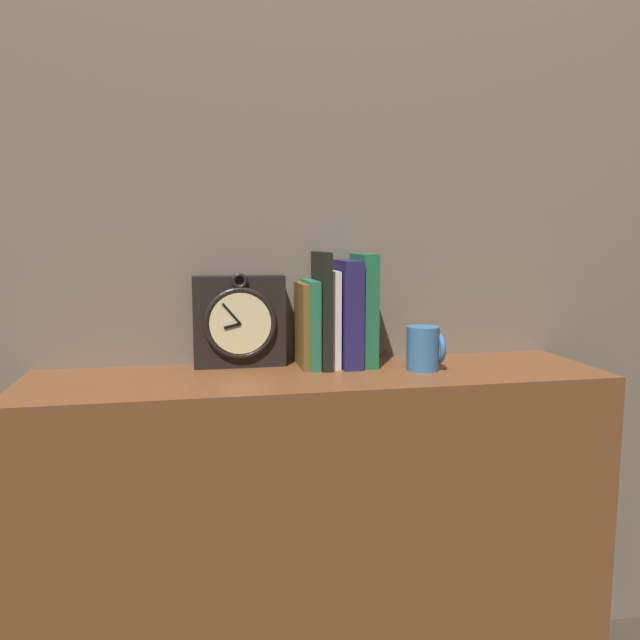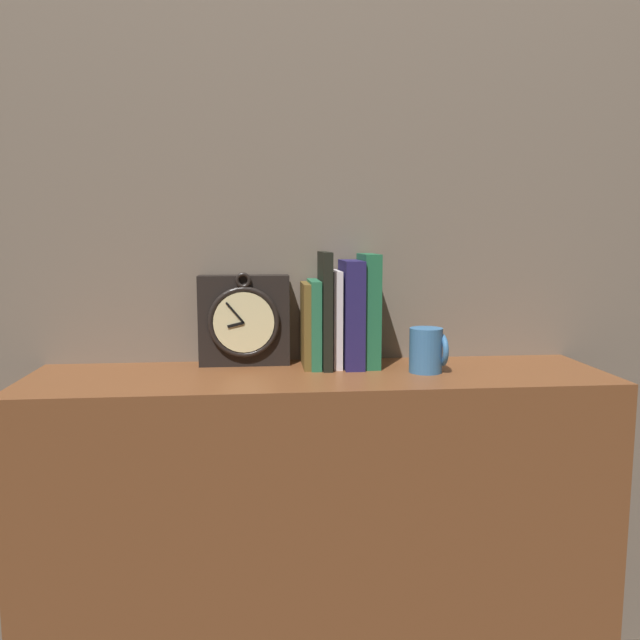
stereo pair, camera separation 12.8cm
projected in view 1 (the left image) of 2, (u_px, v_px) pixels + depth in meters
The scene contains 10 objects.
wall_back at pixel (304, 123), 1.40m from camera, with size 6.00×0.05×2.60m.
bookshelf at pixel (320, 547), 1.34m from camera, with size 1.20×0.31×0.76m.
clock at pixel (239, 321), 1.36m from camera, with size 0.20×0.07×0.21m.
book_slot0_brown at pixel (302, 325), 1.36m from camera, with size 0.01×0.13×0.18m.
book_slot1_green at pixel (310, 324), 1.36m from camera, with size 0.02×0.13×0.19m.
book_slot2_black at pixel (321, 310), 1.36m from camera, with size 0.02×0.14×0.25m.
book_slot3_white at pixel (331, 318), 1.37m from camera, with size 0.02×0.12×0.21m.
book_slot4_navy at pixel (347, 313), 1.37m from camera, with size 0.04×0.14×0.23m.
book_slot5_green at pixel (364, 309), 1.38m from camera, with size 0.03×0.13×0.25m.
mug at pixel (424, 348), 1.33m from camera, with size 0.08×0.07×0.09m.
Camera 1 is at (-0.25, -1.24, 1.04)m, focal length 35.00 mm.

